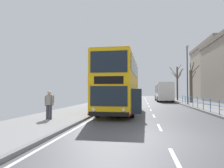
# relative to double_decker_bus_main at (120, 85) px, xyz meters

# --- Properties ---
(ground) EXTENTS (15.80, 140.00, 0.20)m
(ground) POSITION_rel_double_decker_bus_main_xyz_m (1.89, -9.36, -2.26)
(ground) COLOR #4B4B50
(double_decker_bus_main) EXTENTS (3.18, 10.94, 4.38)m
(double_decker_bus_main) POSITION_rel_double_decker_bus_main_xyz_m (0.00, 0.00, 0.00)
(double_decker_bus_main) COLOR #F4B20F
(double_decker_bus_main) RESTS_ON ground
(background_bus_far_lane) EXTENTS (2.77, 10.31, 3.20)m
(background_bus_far_lane) POSITION_rel_double_decker_bus_main_xyz_m (5.59, 20.53, -0.55)
(background_bus_far_lane) COLOR white
(background_bus_far_lane) RESTS_ON ground
(pedestrian_railing_far_kerb) EXTENTS (0.05, 20.65, 1.06)m
(pedestrian_railing_far_kerb) POSITION_rel_double_decker_bus_main_xyz_m (7.06, 0.89, -1.44)
(pedestrian_railing_far_kerb) COLOR #386BA8
(pedestrian_railing_far_kerb) RESTS_ON ground
(pedestrian_with_backpack) EXTENTS (0.54, 0.53, 1.64)m
(pedestrian_with_backpack) POSITION_rel_double_decker_bus_main_xyz_m (-3.53, -5.77, -1.20)
(pedestrian_with_backpack) COLOR #383842
(pedestrian_with_backpack) RESTS_ON ground
(street_lamp_far_side) EXTENTS (0.28, 0.60, 7.40)m
(street_lamp_far_side) POSITION_rel_double_decker_bus_main_xyz_m (7.52, 10.21, 2.15)
(street_lamp_far_side) COLOR #38383D
(street_lamp_far_side) RESTS_ON ground
(bare_tree_far_00) EXTENTS (2.41, 2.96, 6.40)m
(bare_tree_far_00) POSITION_rel_double_decker_bus_main_xyz_m (8.24, 22.17, 1.22)
(bare_tree_far_00) COLOR #4C3D2D
(bare_tree_far_00) RESTS_ON ground
(bare_tree_far_01) EXTENTS (1.58, 2.81, 6.03)m
(bare_tree_far_01) POSITION_rel_double_decker_bus_main_xyz_m (8.86, 14.09, 0.47)
(bare_tree_far_01) COLOR brown
(bare_tree_far_01) RESTS_ON ground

